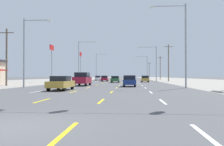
{
  "coord_description": "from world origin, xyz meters",
  "views": [
    {
      "loc": [
        3.41,
        -6.32,
        1.46
      ],
      "look_at": [
        -0.19,
        40.04,
        2.05
      ],
      "focal_mm": 37.29,
      "sensor_mm": 36.0,
      "label": 1
    }
  ],
  "objects_px": {
    "hatchback_far_left_distant_a": "(98,78)",
    "hatchback_inner_right_distant_b": "(131,78)",
    "hatchback_inner_left_farthest": "(105,78)",
    "streetlight_left_row_1": "(80,58)",
    "hatchback_inner_right_near": "(129,81)",
    "streetlight_right_row_0": "(182,39)",
    "sedan_inner_left_nearest": "(61,83)",
    "suv_inner_left_mid": "(82,79)",
    "streetlight_right_row_2": "(146,66)",
    "sedan_center_turn_midfar": "(115,79)",
    "streetlight_right_row_1": "(154,61)",
    "pole_sign_left_row_1": "(52,54)",
    "streetlight_left_row_0": "(27,47)",
    "suv_far_left_far": "(83,78)",
    "pole_sign_left_row_2": "(81,59)",
    "streetlight_left_row_2": "(97,65)",
    "hatchback_far_right_farther": "(145,79)"
  },
  "relations": [
    {
      "from": "hatchback_inner_right_near",
      "to": "suv_far_left_far",
      "type": "distance_m",
      "value": 22.41
    },
    {
      "from": "suv_far_left_far",
      "to": "streetlight_right_row_1",
      "type": "relative_size",
      "value": 0.53
    },
    {
      "from": "hatchback_far_right_farther",
      "to": "pole_sign_left_row_1",
      "type": "xyz_separation_m",
      "value": [
        -23.3,
        2.36,
        6.34
      ]
    },
    {
      "from": "sedan_inner_left_nearest",
      "to": "pole_sign_left_row_1",
      "type": "distance_m",
      "value": 37.03
    },
    {
      "from": "pole_sign_left_row_2",
      "to": "sedan_center_turn_midfar",
      "type": "bearing_deg",
      "value": -64.55
    },
    {
      "from": "sedan_center_turn_midfar",
      "to": "streetlight_left_row_1",
      "type": "bearing_deg",
      "value": 136.64
    },
    {
      "from": "sedan_inner_left_nearest",
      "to": "hatchback_far_left_distant_a",
      "type": "distance_m",
      "value": 52.63
    },
    {
      "from": "hatchback_inner_right_distant_b",
      "to": "streetlight_left_row_0",
      "type": "distance_m",
      "value": 57.89
    },
    {
      "from": "streetlight_right_row_0",
      "to": "streetlight_left_row_1",
      "type": "relative_size",
      "value": 0.96
    },
    {
      "from": "streetlight_right_row_2",
      "to": "streetlight_left_row_0",
      "type": "bearing_deg",
      "value": -106.93
    },
    {
      "from": "suv_inner_left_mid",
      "to": "pole_sign_left_row_1",
      "type": "bearing_deg",
      "value": 118.67
    },
    {
      "from": "hatchback_inner_left_farthest",
      "to": "streetlight_left_row_1",
      "type": "height_order",
      "value": "streetlight_left_row_1"
    },
    {
      "from": "streetlight_left_row_1",
      "to": "streetlight_right_row_1",
      "type": "bearing_deg",
      "value": -0.0
    },
    {
      "from": "streetlight_left_row_1",
      "to": "hatchback_far_right_farther",
      "type": "bearing_deg",
      "value": -18.33
    },
    {
      "from": "hatchback_inner_right_near",
      "to": "streetlight_right_row_0",
      "type": "xyz_separation_m",
      "value": [
        6.38,
        -3.23,
        5.16
      ]
    },
    {
      "from": "streetlight_left_row_0",
      "to": "suv_far_left_far",
      "type": "bearing_deg",
      "value": 83.48
    },
    {
      "from": "streetlight_left_row_0",
      "to": "hatchback_inner_left_farthest",
      "type": "bearing_deg",
      "value": 79.09
    },
    {
      "from": "hatchback_far_right_farther",
      "to": "streetlight_left_row_1",
      "type": "distance_m",
      "value": 18.3
    },
    {
      "from": "suv_far_left_far",
      "to": "streetlight_right_row_2",
      "type": "bearing_deg",
      "value": 67.59
    },
    {
      "from": "suv_far_left_far",
      "to": "hatchback_inner_left_farthest",
      "type": "relative_size",
      "value": 1.26
    },
    {
      "from": "hatchback_inner_left_farthest",
      "to": "streetlight_left_row_2",
      "type": "height_order",
      "value": "streetlight_left_row_2"
    },
    {
      "from": "suv_inner_left_mid",
      "to": "streetlight_right_row_2",
      "type": "distance_m",
      "value": 59.85
    },
    {
      "from": "streetlight_left_row_0",
      "to": "streetlight_left_row_2",
      "type": "height_order",
      "value": "streetlight_left_row_2"
    },
    {
      "from": "pole_sign_left_row_1",
      "to": "streetlight_left_row_2",
      "type": "xyz_separation_m",
      "value": [
        6.69,
        34.96,
        -1.07
      ]
    },
    {
      "from": "hatchback_far_left_distant_a",
      "to": "pole_sign_left_row_1",
      "type": "height_order",
      "value": "pole_sign_left_row_1"
    },
    {
      "from": "pole_sign_left_row_1",
      "to": "streetlight_left_row_0",
      "type": "xyz_separation_m",
      "value": [
        6.61,
        -28.68,
        -2.01
      ]
    },
    {
      "from": "hatchback_inner_right_near",
      "to": "streetlight_left_row_1",
      "type": "bearing_deg",
      "value": 114.48
    },
    {
      "from": "pole_sign_left_row_2",
      "to": "streetlight_right_row_0",
      "type": "distance_m",
      "value": 57.47
    },
    {
      "from": "pole_sign_left_row_2",
      "to": "streetlight_left_row_0",
      "type": "distance_m",
      "value": 52.54
    },
    {
      "from": "hatchback_inner_right_near",
      "to": "streetlight_left_row_2",
      "type": "height_order",
      "value": "streetlight_left_row_2"
    },
    {
      "from": "sedan_inner_left_nearest",
      "to": "hatchback_inner_left_farthest",
      "type": "height_order",
      "value": "hatchback_inner_left_farthest"
    },
    {
      "from": "hatchback_inner_right_near",
      "to": "streetlight_left_row_0",
      "type": "distance_m",
      "value": 14.18
    },
    {
      "from": "suv_far_left_far",
      "to": "sedan_center_turn_midfar",
      "type": "bearing_deg",
      "value": -3.88
    },
    {
      "from": "hatchback_inner_right_distant_b",
      "to": "streetlight_left_row_2",
      "type": "relative_size",
      "value": 0.37
    },
    {
      "from": "suv_far_left_far",
      "to": "hatchback_inner_left_farthest",
      "type": "bearing_deg",
      "value": 69.64
    },
    {
      "from": "hatchback_far_left_distant_a",
      "to": "hatchback_inner_right_distant_b",
      "type": "distance_m",
      "value": 14.09
    },
    {
      "from": "hatchback_inner_right_distant_b",
      "to": "sedan_inner_left_nearest",
      "type": "bearing_deg",
      "value": -96.77
    },
    {
      "from": "pole_sign_left_row_2",
      "to": "pole_sign_left_row_1",
      "type": "bearing_deg",
      "value": -95.69
    },
    {
      "from": "suv_far_left_far",
      "to": "hatchback_inner_right_distant_b",
      "type": "bearing_deg",
      "value": 71.86
    },
    {
      "from": "suv_far_left_far",
      "to": "pole_sign_left_row_2",
      "type": "bearing_deg",
      "value": 103.23
    },
    {
      "from": "hatchback_inner_right_near",
      "to": "sedan_center_turn_midfar",
      "type": "relative_size",
      "value": 0.87
    },
    {
      "from": "sedan_center_turn_midfar",
      "to": "streetlight_right_row_1",
      "type": "xyz_separation_m",
      "value": [
        9.42,
        9.28,
        4.69
      ]
    },
    {
      "from": "sedan_center_turn_midfar",
      "to": "streetlight_right_row_1",
      "type": "height_order",
      "value": "streetlight_right_row_1"
    },
    {
      "from": "hatchback_inner_right_distant_b",
      "to": "pole_sign_left_row_2",
      "type": "xyz_separation_m",
      "value": [
        -17.73,
        -3.82,
        6.66
      ]
    },
    {
      "from": "suv_inner_left_mid",
      "to": "hatchback_inner_right_distant_b",
      "type": "bearing_deg",
      "value": 81.71
    },
    {
      "from": "hatchback_inner_right_near",
      "to": "pole_sign_left_row_1",
      "type": "xyz_separation_m",
      "value": [
        -19.72,
        25.45,
        6.34
      ]
    },
    {
      "from": "streetlight_left_row_0",
      "to": "streetlight_right_row_0",
      "type": "height_order",
      "value": "streetlight_right_row_0"
    },
    {
      "from": "hatchback_inner_right_near",
      "to": "pole_sign_left_row_2",
      "type": "relative_size",
      "value": 0.4
    },
    {
      "from": "streetlight_right_row_0",
      "to": "streetlight_left_row_2",
      "type": "bearing_deg",
      "value": 106.96
    },
    {
      "from": "sedan_center_turn_midfar",
      "to": "suv_far_left_far",
      "type": "height_order",
      "value": "suv_far_left_far"
    }
  ]
}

